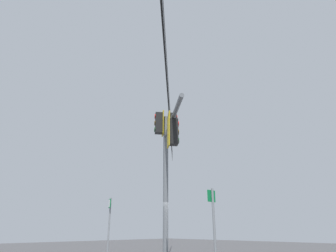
% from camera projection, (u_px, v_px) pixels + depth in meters
% --- Properties ---
extents(signal_mast_assembly, '(3.46, 2.85, 6.24)m').
position_uv_depth(signal_mast_assembly, '(167.00, 150.00, 10.90)').
color(signal_mast_assembly, slate).
rests_on(signal_mast_assembly, ground).
extents(route_sign_primary, '(0.10, 0.35, 2.66)m').
position_uv_depth(route_sign_primary, '(214.00, 227.00, 7.90)').
color(route_sign_primary, slate).
rests_on(route_sign_primary, ground).
extents(route_sign_secondary, '(0.27, 0.14, 2.82)m').
position_uv_depth(route_sign_secondary, '(109.00, 226.00, 11.85)').
color(route_sign_secondary, slate).
rests_on(route_sign_secondary, ground).
extents(overhead_wire_span, '(18.69, 20.12, 2.20)m').
position_uv_depth(overhead_wire_span, '(167.00, 78.00, 14.05)').
color(overhead_wire_span, black).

